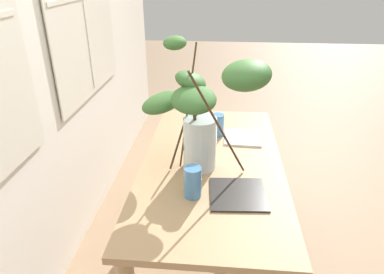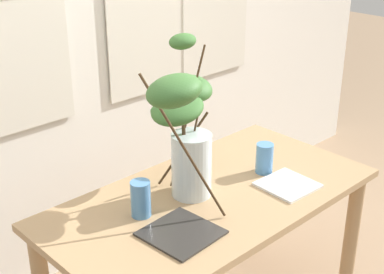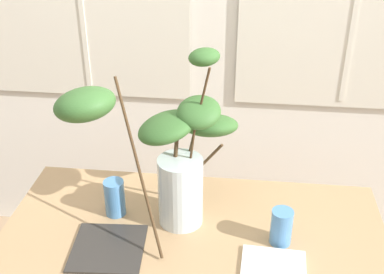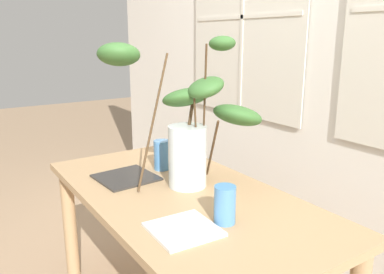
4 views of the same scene
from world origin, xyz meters
name	(u,v)px [view 2 (image 2 of 4)]	position (x,y,z in m)	size (l,w,h in m)	color
back_wall_with_windows	(78,13)	(0.00, 0.92, 1.35)	(4.77, 0.14, 2.69)	silver
dining_table	(211,218)	(0.00, 0.00, 0.61)	(1.43, 0.74, 0.72)	tan
vase_with_branches	(184,128)	(-0.08, 0.08, 1.03)	(0.63, 0.68, 0.66)	silver
drinking_glass_blue_left	(141,199)	(-0.31, 0.08, 0.80)	(0.08, 0.08, 0.15)	#4C84BC
drinking_glass_blue_right	(264,158)	(0.32, -0.02, 0.79)	(0.08, 0.08, 0.14)	#4C84BC
plate_square_left	(181,233)	(-0.29, -0.13, 0.73)	(0.25, 0.25, 0.01)	#2D2B28
plate_square_right	(288,185)	(0.29, -0.18, 0.73)	(0.22, 0.22, 0.01)	white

